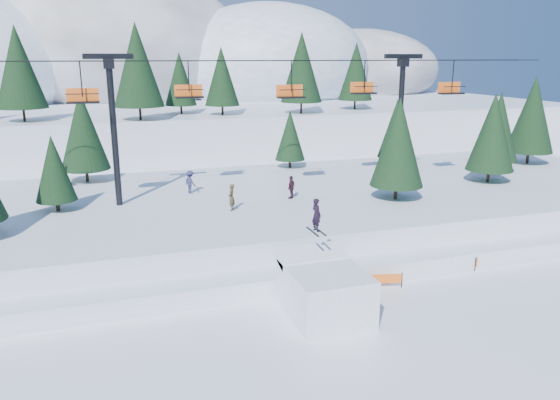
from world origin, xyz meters
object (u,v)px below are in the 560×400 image
object	(u,v)px
jump_kicker	(324,290)
chairlift	(260,103)
banner_near	(377,279)
banner_far	(489,258)

from	to	relation	value
jump_kicker	chairlift	xyz separation A→B (m)	(1.26, 15.54, 7.98)
jump_kicker	banner_near	world-z (taller)	jump_kicker
banner_near	banner_far	distance (m)	8.19
chairlift	banner_far	distance (m)	18.92
chairlift	banner_near	bearing A→B (deg)	-78.16
banner_near	chairlift	bearing A→B (deg)	101.84
banner_near	banner_far	size ratio (longest dim) A/B	1.02
jump_kicker	banner_near	distance (m)	4.65
jump_kicker	banner_far	world-z (taller)	jump_kicker
chairlift	banner_far	size ratio (longest dim) A/B	16.87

